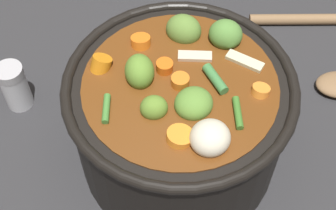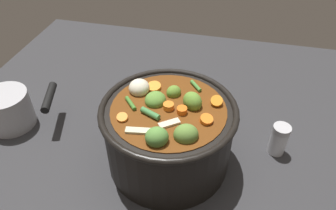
% 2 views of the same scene
% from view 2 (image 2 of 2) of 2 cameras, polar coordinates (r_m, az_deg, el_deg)
% --- Properties ---
extents(ground_plane, '(1.10, 1.10, 0.00)m').
position_cam_2_polar(ground_plane, '(0.67, 0.08, -9.67)').
color(ground_plane, '#2D2D30').
extents(cooking_pot, '(0.25, 0.25, 0.17)m').
position_cam_2_polar(cooking_pot, '(0.61, 0.08, -5.12)').
color(cooking_pot, black).
rests_on(cooking_pot, ground_plane).
extents(salt_shaker, '(0.04, 0.04, 0.07)m').
position_cam_2_polar(salt_shaker, '(0.70, 19.22, -5.83)').
color(salt_shaker, silver).
rests_on(salt_shaker, ground_plane).
extents(small_saucepan, '(0.13, 0.17, 0.09)m').
position_cam_2_polar(small_saucepan, '(0.80, -26.46, -0.69)').
color(small_saucepan, '#ADADB2').
rests_on(small_saucepan, ground_plane).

